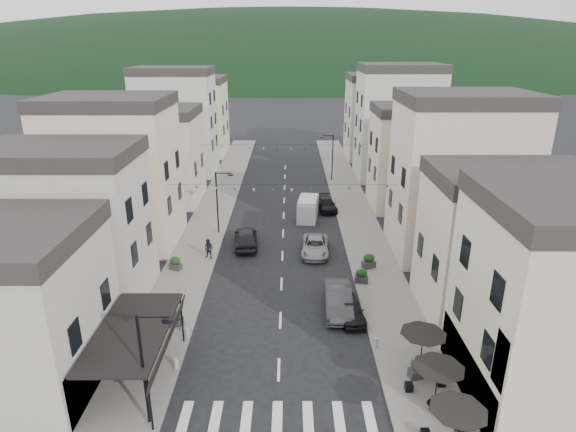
{
  "coord_description": "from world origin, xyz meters",
  "views": [
    {
      "loc": [
        0.57,
        -16.16,
        17.3
      ],
      "look_at": [
        0.48,
        21.29,
        3.5
      ],
      "focal_mm": 30.0,
      "sensor_mm": 36.0,
      "label": 1
    }
  ],
  "objects_px": {
    "parked_car_d": "(327,204)",
    "delivery_van": "(308,208)",
    "parked_car_e": "(246,237)",
    "parked_car_b": "(338,300)",
    "parked_car_a": "(350,309)",
    "parked_car_c": "(315,246)",
    "pedestrian_b": "(209,249)",
    "pedestrian_a": "(157,329)"
  },
  "relations": [
    {
      "from": "delivery_van",
      "to": "parked_car_e",
      "type": "bearing_deg",
      "value": -121.16
    },
    {
      "from": "parked_car_d",
      "to": "delivery_van",
      "type": "relative_size",
      "value": 0.9
    },
    {
      "from": "parked_car_d",
      "to": "parked_car_a",
      "type": "bearing_deg",
      "value": -96.81
    },
    {
      "from": "parked_car_a",
      "to": "pedestrian_a",
      "type": "bearing_deg",
      "value": -172.67
    },
    {
      "from": "parked_car_d",
      "to": "delivery_van",
      "type": "bearing_deg",
      "value": -137.12
    },
    {
      "from": "parked_car_a",
      "to": "parked_car_e",
      "type": "distance_m",
      "value": 14.13
    },
    {
      "from": "parked_car_a",
      "to": "parked_car_e",
      "type": "height_order",
      "value": "parked_car_e"
    },
    {
      "from": "parked_car_a",
      "to": "parked_car_c",
      "type": "relative_size",
      "value": 0.8
    },
    {
      "from": "parked_car_e",
      "to": "parked_car_a",
      "type": "bearing_deg",
      "value": 118.43
    },
    {
      "from": "parked_car_a",
      "to": "pedestrian_a",
      "type": "height_order",
      "value": "pedestrian_a"
    },
    {
      "from": "parked_car_c",
      "to": "delivery_van",
      "type": "xyz_separation_m",
      "value": [
        -0.29,
        8.73,
        0.42
      ]
    },
    {
      "from": "parked_car_b",
      "to": "parked_car_d",
      "type": "height_order",
      "value": "parked_car_b"
    },
    {
      "from": "parked_car_d",
      "to": "parked_car_e",
      "type": "height_order",
      "value": "parked_car_e"
    },
    {
      "from": "parked_car_d",
      "to": "pedestrian_b",
      "type": "distance_m",
      "value": 16.43
    },
    {
      "from": "parked_car_b",
      "to": "pedestrian_b",
      "type": "distance_m",
      "value": 12.81
    },
    {
      "from": "parked_car_b",
      "to": "parked_car_a",
      "type": "bearing_deg",
      "value": -51.32
    },
    {
      "from": "parked_car_d",
      "to": "parked_car_e",
      "type": "bearing_deg",
      "value": -135.82
    },
    {
      "from": "parked_car_b",
      "to": "pedestrian_a",
      "type": "bearing_deg",
      "value": -159.78
    },
    {
      "from": "parked_car_c",
      "to": "parked_car_d",
      "type": "bearing_deg",
      "value": 84.57
    },
    {
      "from": "parked_car_c",
      "to": "pedestrian_b",
      "type": "relative_size",
      "value": 2.83
    },
    {
      "from": "parked_car_b",
      "to": "pedestrian_a",
      "type": "distance_m",
      "value": 11.87
    },
    {
      "from": "pedestrian_b",
      "to": "pedestrian_a",
      "type": "bearing_deg",
      "value": -76.28
    },
    {
      "from": "parked_car_a",
      "to": "parked_car_c",
      "type": "height_order",
      "value": "parked_car_c"
    },
    {
      "from": "parked_car_d",
      "to": "parked_car_e",
      "type": "relative_size",
      "value": 0.88
    },
    {
      "from": "parked_car_a",
      "to": "parked_car_c",
      "type": "xyz_separation_m",
      "value": [
        -1.8,
        10.24,
        0.02
      ]
    },
    {
      "from": "parked_car_b",
      "to": "pedestrian_b",
      "type": "xyz_separation_m",
      "value": [
        -9.98,
        8.02,
        0.16
      ]
    },
    {
      "from": "parked_car_e",
      "to": "pedestrian_a",
      "type": "height_order",
      "value": "pedestrian_a"
    },
    {
      "from": "parked_car_a",
      "to": "parked_car_c",
      "type": "distance_m",
      "value": 10.4
    },
    {
      "from": "parked_car_b",
      "to": "delivery_van",
      "type": "distance_m",
      "value": 18.08
    },
    {
      "from": "parked_car_c",
      "to": "parked_car_d",
      "type": "xyz_separation_m",
      "value": [
        1.8,
        11.2,
        -0.04
      ]
    },
    {
      "from": "parked_car_d",
      "to": "pedestrian_b",
      "type": "height_order",
      "value": "pedestrian_b"
    },
    {
      "from": "parked_car_b",
      "to": "pedestrian_b",
      "type": "relative_size",
      "value": 2.91
    },
    {
      "from": "parked_car_b",
      "to": "delivery_van",
      "type": "xyz_separation_m",
      "value": [
        -1.38,
        18.02,
        0.27
      ]
    },
    {
      "from": "parked_car_a",
      "to": "delivery_van",
      "type": "xyz_separation_m",
      "value": [
        -2.09,
        18.97,
        0.43
      ]
    },
    {
      "from": "pedestrian_a",
      "to": "parked_car_b",
      "type": "bearing_deg",
      "value": -14.0
    },
    {
      "from": "parked_car_a",
      "to": "parked_car_d",
      "type": "height_order",
      "value": "parked_car_a"
    },
    {
      "from": "parked_car_a",
      "to": "parked_car_d",
      "type": "relative_size",
      "value": 0.89
    },
    {
      "from": "parked_car_e",
      "to": "pedestrian_b",
      "type": "xyz_separation_m",
      "value": [
        -2.84,
        -2.78,
        0.14
      ]
    },
    {
      "from": "parked_car_b",
      "to": "parked_car_c",
      "type": "bearing_deg",
      "value": 98.53
    },
    {
      "from": "parked_car_e",
      "to": "delivery_van",
      "type": "xyz_separation_m",
      "value": [
        5.76,
        7.23,
        0.25
      ]
    },
    {
      "from": "parked_car_c",
      "to": "pedestrian_a",
      "type": "bearing_deg",
      "value": -124.28
    },
    {
      "from": "parked_car_c",
      "to": "pedestrian_b",
      "type": "xyz_separation_m",
      "value": [
        -8.9,
        -1.27,
        0.31
      ]
    }
  ]
}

